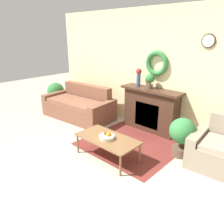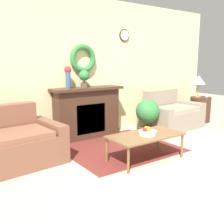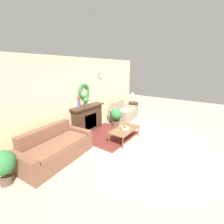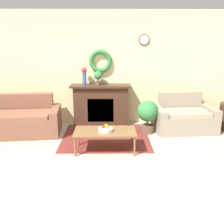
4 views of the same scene
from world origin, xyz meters
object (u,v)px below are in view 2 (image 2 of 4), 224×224
(coffee_table, at_px, (145,137))
(potted_plant_on_mantel, at_px, (84,77))
(potted_plant_floor_by_loveseat, at_px, (148,114))
(table_lamp, at_px, (199,80))
(mug, at_px, (207,95))
(vase_on_mantel_left, at_px, (68,75))
(fireplace, at_px, (87,112))
(side_table_by_loveseat, at_px, (200,109))
(loveseat_right, at_px, (170,115))
(fruit_bowl, at_px, (147,132))

(coffee_table, bearing_deg, potted_plant_on_mantel, 96.69)
(potted_plant_floor_by_loveseat, bearing_deg, potted_plant_on_mantel, 153.33)
(table_lamp, relative_size, mug, 6.55)
(coffee_table, bearing_deg, vase_on_mantel_left, 107.95)
(fireplace, height_order, potted_plant_on_mantel, potted_plant_on_mantel)
(mug, bearing_deg, fireplace, 171.48)
(coffee_table, height_order, mug, mug)
(fireplace, xyz_separation_m, table_lamp, (2.95, -0.33, 0.53))
(vase_on_mantel_left, height_order, potted_plant_on_mantel, vase_on_mantel_left)
(side_table_by_loveseat, relative_size, table_lamp, 1.16)
(fireplace, xyz_separation_m, potted_plant_floor_by_loveseat, (1.06, -0.58, -0.06))
(vase_on_mantel_left, bearing_deg, loveseat_right, -10.26)
(mug, distance_m, potted_plant_floor_by_loveseat, 2.08)
(potted_plant_on_mantel, bearing_deg, potted_plant_floor_by_loveseat, -26.67)
(potted_plant_floor_by_loveseat, bearing_deg, fruit_bowl, -132.64)
(side_table_by_loveseat, xyz_separation_m, mug, (0.11, -0.09, 0.35))
(fruit_bowl, height_order, table_lamp, table_lamp)
(loveseat_right, bearing_deg, potted_plant_on_mantel, 163.60)
(coffee_table, xyz_separation_m, vase_on_mantel_left, (-0.51, 1.56, 0.87))
(vase_on_mantel_left, bearing_deg, side_table_by_loveseat, -6.50)
(loveseat_right, bearing_deg, fruit_bowl, -151.70)
(mug, bearing_deg, coffee_table, -160.06)
(side_table_by_loveseat, distance_m, mug, 0.38)
(fruit_bowl, height_order, vase_on_mantel_left, vase_on_mantel_left)
(vase_on_mantel_left, bearing_deg, mug, -7.69)
(coffee_table, distance_m, potted_plant_on_mantel, 1.76)
(side_table_by_loveseat, height_order, table_lamp, table_lamp)
(potted_plant_on_mantel, bearing_deg, side_table_by_loveseat, -6.81)
(mug, height_order, potted_plant_on_mantel, potted_plant_on_mantel)
(fruit_bowl, xyz_separation_m, potted_plant_floor_by_loveseat, (0.93, 1.01, -0.00))
(side_table_by_loveseat, height_order, mug, mug)
(loveseat_right, height_order, potted_plant_floor_by_loveseat, loveseat_right)
(table_lamp, bearing_deg, fruit_bowl, -156.05)
(fireplace, relative_size, side_table_by_loveseat, 2.32)
(side_table_by_loveseat, height_order, potted_plant_on_mantel, potted_plant_on_mantel)
(side_table_by_loveseat, bearing_deg, fireplace, 172.80)
(mug, distance_m, potted_plant_on_mantel, 3.26)
(vase_on_mantel_left, xyz_separation_m, potted_plant_floor_by_loveseat, (1.45, -0.58, -0.79))
(mug, bearing_deg, fruit_bowl, -159.57)
(fireplace, distance_m, coffee_table, 1.57)
(table_lamp, xyz_separation_m, potted_plant_on_mantel, (-3.01, 0.32, 0.16))
(potted_plant_floor_by_loveseat, bearing_deg, table_lamp, 7.40)
(coffee_table, relative_size, fruit_bowl, 4.20)
(vase_on_mantel_left, bearing_deg, potted_plant_on_mantel, -3.51)
(coffee_table, relative_size, potted_plant_floor_by_loveseat, 1.56)
(fireplace, xyz_separation_m, vase_on_mantel_left, (-0.38, 0.01, 0.73))
(mug, height_order, potted_plant_floor_by_loveseat, potted_plant_floor_by_loveseat)
(fruit_bowl, distance_m, potted_plant_floor_by_loveseat, 1.37)
(loveseat_right, bearing_deg, mug, -7.80)
(coffee_table, bearing_deg, fruit_bowl, -61.58)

